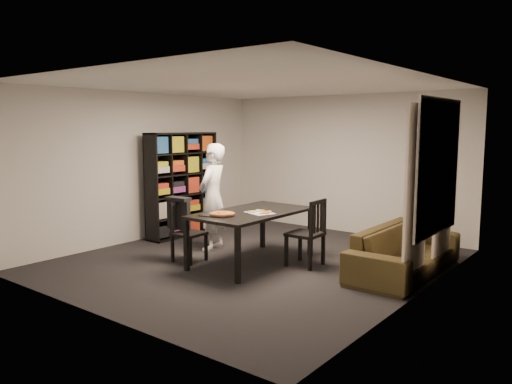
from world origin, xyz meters
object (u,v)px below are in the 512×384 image
Objects in this scene: chair_right at (311,229)px; sofa at (405,251)px; dining_table at (252,216)px; baking_tray at (216,215)px; chair_left at (185,227)px; person at (213,197)px; bookshelf at (182,184)px; pepperoni_pizza at (222,214)px.

chair_right is 0.45× the size of sofa.
baking_tray is (-0.18, -0.57, 0.07)m from dining_table.
person is at bearing 6.75° from chair_left.
baking_tray is 0.18× the size of sofa.
baking_tray is at bearing -32.48° from bookshelf.
baking_tray is 1.14× the size of pepperoni_pizza.
person reaches higher than sofa.
bookshelf is at bearing -98.86° from chair_right.
person is (-0.14, 0.77, 0.36)m from chair_left.
sofa is (4.18, 0.17, -0.63)m from bookshelf.
bookshelf is 2.15× the size of chair_left.
bookshelf is 1.27m from person.
bookshelf reaches higher than dining_table.
dining_table is 2.20m from sofa.
baking_tray reaches higher than sofa.
baking_tray is at bearing 123.97° from sofa.
pepperoni_pizza reaches higher than baking_tray.
chair_right is (2.99, -0.35, -0.39)m from bookshelf.
chair_left reaches higher than pepperoni_pizza.
dining_table is 0.60m from baking_tray.
chair_left is 3.19m from sofa.
bookshelf is 2.45m from pepperoni_pizza.
pepperoni_pizza is at bearing -46.75° from chair_right.
person is 4.35× the size of baking_tray.
pepperoni_pizza is (-0.10, -0.53, 0.10)m from dining_table.
chair_left reaches higher than sofa.
bookshelf is at bearing 149.24° from pepperoni_pizza.
bookshelf reaches higher than sofa.
chair_right is at bearing 25.34° from dining_table.
bookshelf is 2.33m from dining_table.
dining_table is 2.10× the size of chair_left.
sofa is (3.00, 0.62, -0.55)m from person.
person is (-1.81, -0.11, 0.31)m from chair_right.
chair_right reaches higher than dining_table.
sofa is at bearing 33.97° from baking_tray.
bookshelf is at bearing 161.94° from dining_table.
bookshelf is 1.09× the size of person.
bookshelf reaches higher than chair_right.
dining_table is at bearing -66.90° from chair_right.
person is at bearing 101.68° from sofa.
sofa is (2.16, 1.46, -0.46)m from baking_tray.
chair_right reaches higher than baking_tray.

